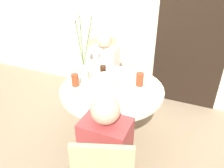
# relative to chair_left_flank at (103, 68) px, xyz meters

# --- Properties ---
(ground_plane) EXTENTS (16.00, 16.00, 0.00)m
(ground_plane) POSITION_rel_chair_left_flank_xyz_m (0.46, -0.76, -0.52)
(ground_plane) COLOR #89755B
(wall_back) EXTENTS (8.00, 0.05, 2.60)m
(wall_back) POSITION_rel_chair_left_flank_xyz_m (0.46, 0.41, 0.78)
(wall_back) COLOR beige
(wall_back) RESTS_ON ground_plane
(doorway_panel) EXTENTS (0.90, 0.01, 2.05)m
(doorway_panel) POSITION_rel_chair_left_flank_xyz_m (1.07, 0.38, 0.51)
(doorway_panel) COLOR black
(doorway_panel) RESTS_ON ground_plane
(dining_table) EXTENTS (1.03, 1.03, 0.72)m
(dining_table) POSITION_rel_chair_left_flank_xyz_m (0.46, -0.76, 0.05)
(dining_table) COLOR beige
(dining_table) RESTS_ON ground_plane
(chair_left_flank) EXTENTS (0.55, 0.55, 0.92)m
(chair_left_flank) POSITION_rel_chair_left_flank_xyz_m (0.00, 0.00, 0.00)
(chair_left_flank) COLOR beige
(chair_left_flank) RESTS_ON ground_plane
(birthday_cake) EXTENTS (0.23, 0.23, 0.14)m
(birthday_cake) POSITION_rel_chair_left_flank_xyz_m (0.38, -0.72, 0.25)
(birthday_cake) COLOR white
(birthday_cake) RESTS_ON dining_table
(flower_vase) EXTENTS (0.18, 0.20, 0.73)m
(flower_vase) POSITION_rel_chair_left_flank_xyz_m (0.15, -0.77, 0.45)
(flower_vase) COLOR #9EB2AD
(flower_vase) RESTS_ON dining_table
(side_plate) EXTENTS (0.19, 0.19, 0.01)m
(side_plate) POSITION_rel_chair_left_flank_xyz_m (0.63, -0.97, 0.20)
(side_plate) COLOR white
(side_plate) RESTS_ON dining_table
(drink_glass_0) EXTENTS (0.07, 0.07, 0.12)m
(drink_glass_0) POSITION_rel_chair_left_flank_xyz_m (0.10, -0.87, 0.26)
(drink_glass_0) COLOR maroon
(drink_glass_0) RESTS_ON dining_table
(drink_glass_1) EXTENTS (0.06, 0.06, 0.13)m
(drink_glass_1) POSITION_rel_chair_left_flank_xyz_m (0.28, -0.59, 0.26)
(drink_glass_1) COLOR #33190C
(drink_glass_1) RESTS_ON dining_table
(drink_glass_2) EXTENTS (0.08, 0.08, 0.14)m
(drink_glass_2) POSITION_rel_chair_left_flank_xyz_m (0.70, -0.61, 0.27)
(drink_glass_2) COLOR maroon
(drink_glass_2) RESTS_ON dining_table
(person_woman) EXTENTS (0.34, 0.24, 1.08)m
(person_woman) POSITION_rel_chair_left_flank_xyz_m (0.08, -0.14, -0.01)
(person_woman) COLOR #383333
(person_woman) RESTS_ON ground_plane
(person_guest) EXTENTS (0.34, 0.24, 1.08)m
(person_guest) POSITION_rel_chair_left_flank_xyz_m (0.70, -1.45, -0.01)
(person_guest) COLOR #383333
(person_guest) RESTS_ON ground_plane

